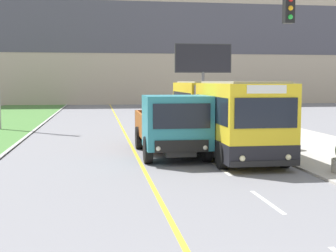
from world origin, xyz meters
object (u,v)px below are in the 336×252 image
Objects in this scene: city_bus at (220,115)px; dump_truck at (173,127)px; billboard_large at (203,61)px; planter_round_second at (285,139)px; traffic_light_mast at (335,58)px.

city_bus reaches higher than dump_truck.
billboard_large is 5.75× the size of planter_round_second.
billboard_large is (2.49, 27.88, 1.11)m from traffic_light_mast.
dump_truck is 5.42m from planter_round_second.
city_bus is 3.07m from planter_round_second.
dump_truck is 6.09× the size of planter_round_second.
billboard_large is at bearing 79.48° from city_bus.
traffic_light_mast is at bearing -102.18° from planter_round_second.
traffic_light_mast reaches higher than planter_round_second.
dump_truck is 1.14× the size of traffic_light_mast.
planter_round_second is (5.26, 1.09, -0.72)m from dump_truck.
planter_round_second is at bearing 11.69° from dump_truck.
dump_truck is at bearing -168.31° from planter_round_second.
billboard_large reaches higher than city_bus.
city_bus is at bearing 161.00° from planter_round_second.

